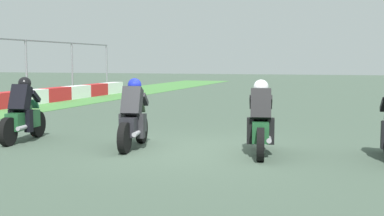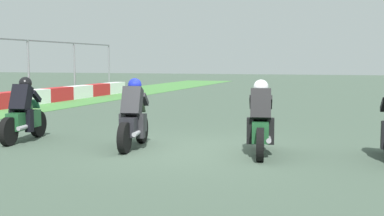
% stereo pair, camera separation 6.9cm
% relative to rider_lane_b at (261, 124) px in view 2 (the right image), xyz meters
% --- Properties ---
extents(ground_plane, '(120.00, 120.00, 0.00)m').
position_rel_rider_lane_b_xyz_m(ground_plane, '(0.01, 1.49, -0.62)').
color(ground_plane, '#435546').
extents(rider_lane_b, '(2.03, 0.61, 1.51)m').
position_rel_rider_lane_b_xyz_m(rider_lane_b, '(0.00, 0.00, 0.00)').
color(rider_lane_b, black).
rests_on(rider_lane_b, ground_plane).
extents(rider_lane_c, '(2.04, 0.60, 1.51)m').
position_rel_rider_lane_b_xyz_m(rider_lane_c, '(-0.02, 2.76, 0.00)').
color(rider_lane_c, black).
rests_on(rider_lane_c, ground_plane).
extents(rider_lane_d, '(2.04, 0.58, 1.51)m').
position_rel_rider_lane_b_xyz_m(rider_lane_d, '(0.07, 5.61, 0.00)').
color(rider_lane_d, black).
rests_on(rider_lane_d, ground_plane).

